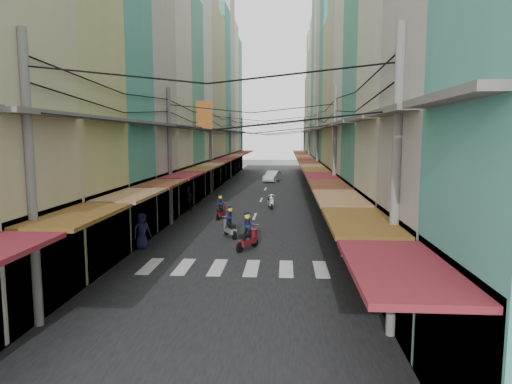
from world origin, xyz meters
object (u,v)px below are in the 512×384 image
at_px(market_umbrella, 418,222).
at_px(traffic_sign, 375,215).
at_px(bicycle, 403,253).
at_px(white_car, 272,182).

xyz_separation_m(market_umbrella, traffic_sign, (-1.16, 1.68, -0.06)).
relative_size(bicycle, market_umbrella, 0.55).
height_order(white_car, market_umbrella, market_umbrella).
relative_size(white_car, market_umbrella, 1.72).
distance_m(white_car, traffic_sign, 35.84).
bearing_deg(traffic_sign, bicycle, 56.69).
bearing_deg(white_car, bicycle, -64.27).
xyz_separation_m(white_car, traffic_sign, (5.13, -35.40, 2.24)).
bearing_deg(white_car, market_umbrella, -66.80).
bearing_deg(bicycle, market_umbrella, 152.99).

